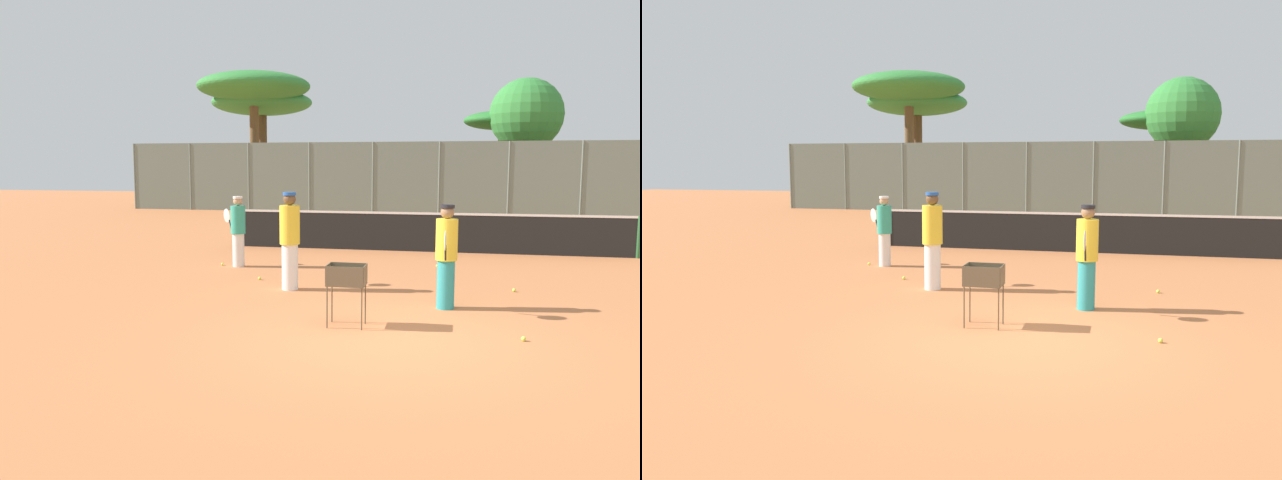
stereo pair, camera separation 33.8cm
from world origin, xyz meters
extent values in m
plane|color=#C67242|center=(0.00, 0.00, 0.00)|extent=(80.00, 80.00, 0.00)
cylinder|color=#26592D|center=(-5.39, 8.74, 0.54)|extent=(0.10, 0.10, 1.07)
cylinder|color=#26592D|center=(5.39, 8.74, 0.54)|extent=(0.10, 0.10, 1.07)
cube|color=black|center=(0.00, 8.74, 0.51)|extent=(10.77, 0.01, 1.01)
cube|color=white|center=(0.00, 8.74, 1.04)|extent=(10.77, 0.02, 0.06)
cylinder|color=slate|center=(-15.67, 21.63, 1.70)|extent=(0.08, 0.08, 3.39)
cylinder|color=slate|center=(-12.54, 21.63, 1.70)|extent=(0.08, 0.08, 3.39)
cylinder|color=slate|center=(-9.40, 21.63, 1.70)|extent=(0.08, 0.08, 3.39)
cylinder|color=slate|center=(-6.27, 21.63, 1.70)|extent=(0.08, 0.08, 3.39)
cylinder|color=slate|center=(-3.13, 21.63, 1.70)|extent=(0.08, 0.08, 3.39)
cylinder|color=slate|center=(0.00, 21.63, 1.70)|extent=(0.08, 0.08, 3.39)
cylinder|color=slate|center=(3.13, 21.63, 1.70)|extent=(0.08, 0.08, 3.39)
cylinder|color=slate|center=(6.27, 21.63, 1.70)|extent=(0.08, 0.08, 3.39)
cube|color=slate|center=(0.00, 21.63, 1.70)|extent=(31.35, 0.01, 3.39)
cylinder|color=brown|center=(4.09, 24.61, 1.85)|extent=(0.48, 0.48, 3.70)
sphere|color=#338438|center=(4.09, 24.61, 4.77)|extent=(3.59, 3.59, 3.59)
cylinder|color=brown|center=(-10.44, 27.20, 2.57)|extent=(0.54, 0.54, 5.15)
ellipsoid|color=#388E42|center=(-10.44, 27.20, 5.88)|extent=(5.86, 5.86, 1.47)
cylinder|color=brown|center=(3.06, 26.09, 2.05)|extent=(0.41, 0.41, 4.10)
ellipsoid|color=#28722D|center=(3.06, 26.09, 4.60)|extent=(4.00, 4.00, 1.00)
cylinder|color=brown|center=(-10.19, 24.99, 2.88)|extent=(0.51, 0.51, 5.77)
ellipsoid|color=#338438|center=(-10.19, 24.99, 6.54)|extent=(6.21, 6.21, 1.55)
cylinder|color=teal|center=(0.75, 2.09, 0.41)|extent=(0.29, 0.29, 0.81)
cylinder|color=yellow|center=(0.75, 2.09, 1.15)|extent=(0.36, 0.36, 0.68)
sphere|color=#8C6647|center=(0.75, 2.09, 1.60)|extent=(0.22, 0.22, 0.22)
cylinder|color=black|center=(0.75, 2.09, 1.70)|extent=(0.23, 0.23, 0.06)
cylinder|color=black|center=(0.74, 1.73, 0.98)|extent=(0.03, 0.15, 0.27)
ellipsoid|color=silver|center=(0.73, 1.56, 1.20)|extent=(0.04, 0.40, 0.43)
cylinder|color=white|center=(-2.18, 3.04, 0.44)|extent=(0.31, 0.31, 0.88)
cylinder|color=yellow|center=(-2.18, 3.04, 1.24)|extent=(0.38, 0.38, 0.73)
sphere|color=brown|center=(-2.18, 3.04, 1.72)|extent=(0.24, 0.24, 0.24)
cylinder|color=#2659B2|center=(-2.18, 3.04, 1.82)|extent=(0.25, 0.25, 0.06)
cylinder|color=black|center=(-2.27, 3.40, 1.06)|extent=(0.07, 0.15, 0.27)
ellipsoid|color=silver|center=(-2.32, 3.58, 1.28)|extent=(0.13, 0.39, 0.43)
cylinder|color=white|center=(-4.05, 5.34, 0.39)|extent=(0.27, 0.27, 0.77)
cylinder|color=teal|center=(-4.05, 5.34, 1.09)|extent=(0.34, 0.34, 0.64)
sphere|color=tan|center=(-4.05, 5.34, 1.52)|extent=(0.21, 0.21, 0.21)
cylinder|color=white|center=(-4.05, 5.34, 1.61)|extent=(0.22, 0.22, 0.05)
cylinder|color=black|center=(-4.31, 5.57, 0.93)|extent=(0.13, 0.12, 0.27)
ellipsoid|color=silver|center=(-4.45, 5.68, 1.15)|extent=(0.33, 0.28, 0.43)
cylinder|color=brown|center=(-0.91, 0.46, 0.31)|extent=(0.02, 0.02, 0.62)
cylinder|color=brown|center=(-0.40, 0.46, 0.31)|extent=(0.02, 0.02, 0.62)
cylinder|color=brown|center=(-0.91, 0.82, 0.31)|extent=(0.02, 0.02, 0.62)
cylinder|color=brown|center=(-0.40, 0.82, 0.31)|extent=(0.02, 0.02, 0.62)
cube|color=brown|center=(-0.66, 0.64, 0.62)|extent=(0.55, 0.40, 0.01)
cube|color=brown|center=(-0.66, 0.44, 0.77)|extent=(0.55, 0.01, 0.30)
cube|color=brown|center=(-0.66, 0.84, 0.77)|extent=(0.55, 0.01, 0.30)
cube|color=brown|center=(-0.93, 0.64, 0.77)|extent=(0.01, 0.40, 0.30)
cube|color=brown|center=(-0.38, 0.64, 0.77)|extent=(0.01, 0.40, 0.30)
sphere|color=#D1E54C|center=(-0.82, 0.74, 0.72)|extent=(0.07, 0.07, 0.07)
sphere|color=#D1E54C|center=(-0.69, 0.58, 0.72)|extent=(0.07, 0.07, 0.07)
sphere|color=#D1E54C|center=(-0.70, 0.50, 0.72)|extent=(0.07, 0.07, 0.07)
sphere|color=#D1E54C|center=(-0.86, 0.71, 0.66)|extent=(0.07, 0.07, 0.07)
sphere|color=#D1E54C|center=(-0.83, 0.58, 0.72)|extent=(0.07, 0.07, 0.07)
sphere|color=#D1E54C|center=(-0.80, 0.71, 0.72)|extent=(0.07, 0.07, 0.07)
sphere|color=#D1E54C|center=(-0.57, 0.62, 0.66)|extent=(0.07, 0.07, 0.07)
sphere|color=#D1E54C|center=(-0.54, 0.64, 0.72)|extent=(0.07, 0.07, 0.07)
sphere|color=#D1E54C|center=(-0.55, 0.54, 0.66)|extent=(0.07, 0.07, 0.07)
sphere|color=#D1E54C|center=(-0.75, 0.71, 0.72)|extent=(0.07, 0.07, 0.07)
sphere|color=#D1E54C|center=(0.48, 6.21, 0.03)|extent=(0.07, 0.07, 0.07)
sphere|color=#D1E54C|center=(1.98, 3.73, 0.03)|extent=(0.07, 0.07, 0.07)
sphere|color=#D1E54C|center=(1.83, 0.37, 0.03)|extent=(0.07, 0.07, 0.07)
sphere|color=#D1E54C|center=(-3.05, 3.85, 0.03)|extent=(0.07, 0.07, 0.07)
sphere|color=#D1E54C|center=(-4.46, 5.39, 0.03)|extent=(0.07, 0.07, 0.07)
cube|color=#B2B7BC|center=(3.07, 26.25, 0.45)|extent=(4.20, 1.70, 0.90)
cube|color=#33383D|center=(2.87, 26.25, 1.25)|extent=(2.20, 1.50, 0.70)
camera|label=1|loc=(0.92, -8.23, 2.40)|focal=35.00mm
camera|label=2|loc=(1.24, -8.15, 2.40)|focal=35.00mm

